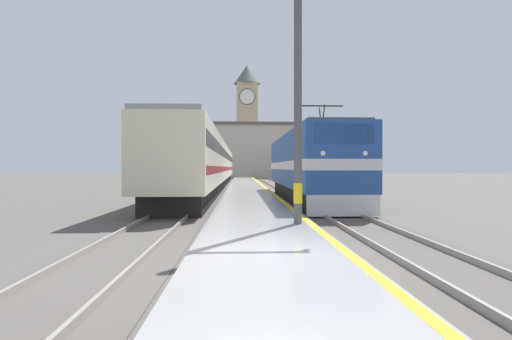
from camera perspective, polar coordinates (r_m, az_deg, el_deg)
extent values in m
plane|color=#514C47|center=(37.82, -1.37, -2.57)|extent=(200.00, 200.00, 0.00)
cube|color=#999999|center=(32.82, -1.24, -2.77)|extent=(3.26, 140.00, 0.27)
cube|color=yellow|center=(32.88, 1.35, -2.53)|extent=(0.20, 140.00, 0.00)
cube|color=#514C47|center=(33.05, 4.49, -2.97)|extent=(2.83, 140.00, 0.02)
cube|color=gray|center=(32.97, 3.25, -2.84)|extent=(0.07, 140.00, 0.14)
cube|color=gray|center=(33.14, 5.72, -2.82)|extent=(0.07, 140.00, 0.14)
cube|color=#514C47|center=(32.93, -6.97, -2.98)|extent=(2.83, 140.00, 0.02)
cube|color=gray|center=(33.00, -8.22, -2.84)|extent=(0.07, 140.00, 0.14)
cube|color=gray|center=(32.88, -5.73, -2.85)|extent=(0.07, 140.00, 0.14)
cube|color=black|center=(23.30, 7.35, -3.28)|extent=(2.46, 15.02, 0.90)
cube|color=#23478C|center=(23.26, 7.35, 1.32)|extent=(2.90, 16.32, 2.84)
cube|color=silver|center=(23.25, 7.35, 0.62)|extent=(2.92, 16.34, 0.44)
cube|color=silver|center=(15.48, 12.34, -4.96)|extent=(2.76, 0.30, 0.81)
cube|color=black|center=(15.38, 12.44, 5.06)|extent=(2.32, 0.12, 0.80)
sphere|color=white|center=(15.12, 9.55, 2.38)|extent=(0.20, 0.20, 0.20)
sphere|color=white|center=(15.52, 15.32, 2.32)|extent=(0.20, 0.20, 0.20)
cube|color=#4C4C51|center=(23.33, 7.36, 4.96)|extent=(2.61, 15.50, 0.12)
cylinder|color=#333333|center=(19.06, 9.61, 7.69)|extent=(0.06, 0.63, 1.03)
cylinder|color=#333333|center=(19.74, 9.19, 7.43)|extent=(0.06, 0.63, 1.03)
cube|color=#262626|center=(19.47, 9.40, 9.02)|extent=(2.03, 0.08, 0.06)
cube|color=black|center=(38.88, -6.25, -1.82)|extent=(2.46, 47.41, 0.90)
cube|color=beige|center=(38.86, -6.26, 1.10)|extent=(2.90, 49.39, 3.07)
cube|color=black|center=(38.87, -6.26, 2.01)|extent=(2.92, 48.40, 0.64)
cube|color=maroon|center=(38.85, -6.25, 0.20)|extent=(2.92, 48.40, 0.36)
cube|color=gray|center=(38.91, -6.26, 3.51)|extent=(2.67, 49.39, 0.20)
cylinder|color=#4C4C51|center=(12.04, 6.01, 11.94)|extent=(0.24, 0.24, 8.15)
cylinder|color=yellow|center=(11.82, 6.00, -3.32)|extent=(0.26, 0.26, 0.60)
cube|color=tan|center=(87.99, -1.30, 5.71)|extent=(4.55, 4.55, 20.27)
cylinder|color=black|center=(86.65, -1.27, 10.43)|extent=(3.49, 0.06, 3.49)
cylinder|color=white|center=(86.62, -1.27, 10.43)|extent=(3.19, 0.10, 3.19)
cone|color=#47514C|center=(89.95, -1.30, 13.46)|extent=(5.69, 5.69, 4.10)
cube|color=#B7B2A3|center=(75.65, -0.19, 2.55)|extent=(28.64, 8.32, 9.65)
cube|color=#564C47|center=(76.01, -0.19, 6.38)|extent=(29.24, 8.92, 0.50)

